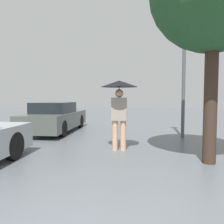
{
  "coord_description": "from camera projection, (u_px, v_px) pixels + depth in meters",
  "views": [
    {
      "loc": [
        0.29,
        -1.5,
        1.44
      ],
      "look_at": [
        -0.32,
        4.41,
        1.06
      ],
      "focal_mm": 35.0,
      "sensor_mm": 36.0,
      "label": 1
    }
  ],
  "objects": [
    {
      "name": "pedestrian",
      "position": [
        119.0,
        97.0,
        5.9
      ],
      "size": [
        1.01,
        1.01,
        1.91
      ],
      "color": "tan",
      "rests_on": "ground_plane"
    },
    {
      "name": "parked_car_farthest",
      "position": [
        56.0,
        118.0,
        9.36
      ],
      "size": [
        1.65,
        4.26,
        1.25
      ],
      "color": "#4C514C",
      "rests_on": "ground_plane"
    },
    {
      "name": "street_lamp",
      "position": [
        184.0,
        54.0,
        7.74
      ],
      "size": [
        0.34,
        0.34,
        4.57
      ],
      "color": "#515456",
      "rests_on": "ground_plane"
    }
  ]
}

